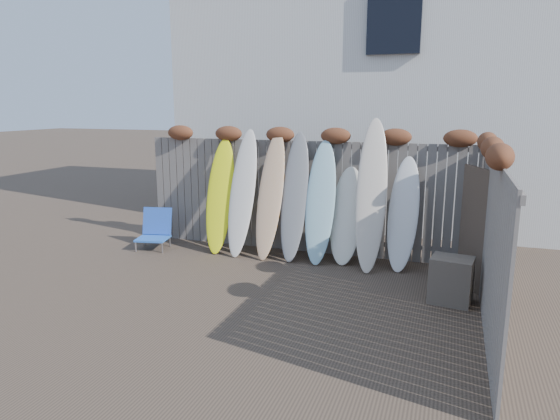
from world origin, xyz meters
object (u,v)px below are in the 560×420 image
(lattice_panel, at_px, (480,232))
(wooden_crate, at_px, (451,280))
(surfboard_0, at_px, (220,196))
(beach_chair, at_px, (155,230))

(lattice_panel, bearing_deg, wooden_crate, -145.93)
(surfboard_0, bearing_deg, lattice_panel, -12.70)
(lattice_panel, xyz_separation_m, surfboard_0, (-4.35, 0.71, 0.13))
(beach_chair, xyz_separation_m, wooden_crate, (5.24, -0.98, -0.03))
(wooden_crate, height_order, lattice_panel, lattice_panel)
(beach_chair, relative_size, lattice_panel, 0.41)
(beach_chair, relative_size, wooden_crate, 1.17)
(beach_chair, distance_m, wooden_crate, 5.34)
(surfboard_0, bearing_deg, beach_chair, -172.18)
(beach_chair, bearing_deg, surfboard_0, 11.30)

